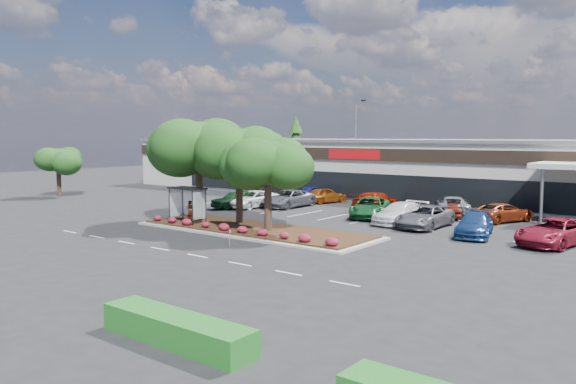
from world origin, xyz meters
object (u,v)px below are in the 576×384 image
Objects in this scene: car_0 at (253,199)px; car_1 at (236,199)px; survey_stake at (230,236)px; light_pole at (356,153)px.

car_1 is (-1.00, -1.28, 0.04)m from car_0.
car_1 is at bearing 131.84° from survey_stake.
car_1 reaches higher than survey_stake.
survey_stake is (8.59, -29.02, -4.07)m from light_pole.
survey_stake is 18.26m from car_1.
car_1 is (-12.18, 13.60, 0.15)m from survey_stake.
light_pole is 1.89× the size of car_0.
car_0 is 1.62m from car_1.
car_0 is at bearing 67.48° from car_1.
survey_stake is at bearing -73.51° from light_pole.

